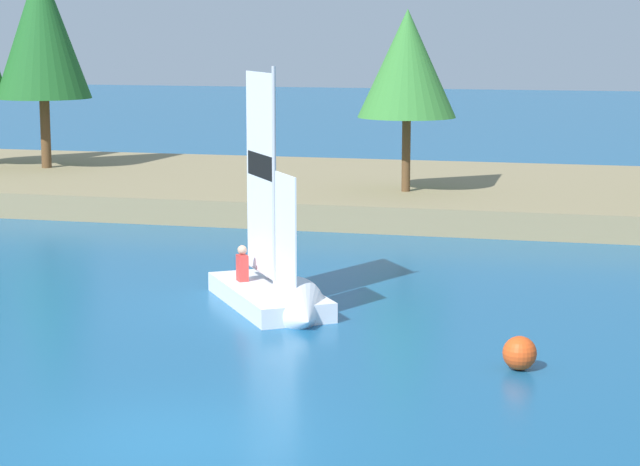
{
  "coord_description": "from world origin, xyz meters",
  "views": [
    {
      "loc": [
        5.99,
        -15.14,
        5.7
      ],
      "look_at": [
        -0.54,
        10.51,
        1.2
      ],
      "focal_mm": 67.61,
      "sensor_mm": 36.0,
      "label": 1
    }
  ],
  "objects_px": {
    "shoreline_tree_centre": "(407,64)",
    "channel_buoy": "(520,353)",
    "shoreline_tree_midleft": "(42,30)",
    "sailboat": "(281,295)"
  },
  "relations": [
    {
      "from": "shoreline_tree_midleft",
      "to": "shoreline_tree_centre",
      "type": "height_order",
      "value": "shoreline_tree_midleft"
    },
    {
      "from": "shoreline_tree_centre",
      "to": "channel_buoy",
      "type": "relative_size",
      "value": 9.5
    },
    {
      "from": "shoreline_tree_midleft",
      "to": "channel_buoy",
      "type": "xyz_separation_m",
      "value": [
        18.53,
        -19.31,
        -5.36
      ]
    },
    {
      "from": "channel_buoy",
      "to": "shoreline_tree_centre",
      "type": "bearing_deg",
      "value": 106.8
    },
    {
      "from": "shoreline_tree_centre",
      "to": "sailboat",
      "type": "bearing_deg",
      "value": -90.68
    },
    {
      "from": "shoreline_tree_centre",
      "to": "sailboat",
      "type": "xyz_separation_m",
      "value": [
        -0.16,
        -13.29,
        -4.26
      ]
    },
    {
      "from": "sailboat",
      "to": "shoreline_tree_midleft",
      "type": "bearing_deg",
      "value": -175.37
    },
    {
      "from": "shoreline_tree_centre",
      "to": "channel_buoy",
      "type": "xyz_separation_m",
      "value": [
        4.9,
        -16.21,
        -4.36
      ]
    },
    {
      "from": "shoreline_tree_centre",
      "to": "sailboat",
      "type": "height_order",
      "value": "shoreline_tree_centre"
    },
    {
      "from": "shoreline_tree_midleft",
      "to": "channel_buoy",
      "type": "height_order",
      "value": "shoreline_tree_midleft"
    }
  ]
}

